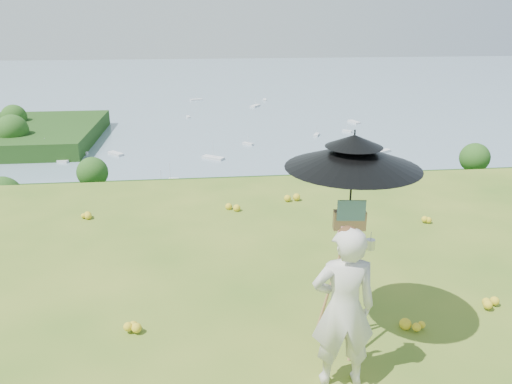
{
  "coord_description": "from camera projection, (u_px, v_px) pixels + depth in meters",
  "views": [
    {
      "loc": [
        -2.22,
        -3.29,
        3.34
      ],
      "look_at": [
        -1.46,
        3.52,
        0.9
      ],
      "focal_mm": 35.0,
      "sensor_mm": 36.0,
      "label": 1
    }
  ],
  "objects": [
    {
      "name": "forest_slope",
      "position": [
        234.0,
        379.0,
        46.94
      ],
      "size": [
        140.0,
        56.0,
        22.0
      ],
      "primitive_type": "cube",
      "color": "#16320D",
      "rests_on": "bay_water"
    },
    {
      "name": "shoreline_tier",
      "position": [
        219.0,
        254.0,
        86.73
      ],
      "size": [
        170.0,
        28.0,
        8.0
      ],
      "primitive_type": "cube",
      "color": "#6D6557",
      "rests_on": "bay_water"
    },
    {
      "name": "bay_water",
      "position": [
        205.0,
        97.0,
        240.53
      ],
      "size": [
        700.0,
        700.0,
        0.0
      ],
      "primitive_type": "plane",
      "color": "slate",
      "rests_on": "ground"
    },
    {
      "name": "slope_trees",
      "position": [
        232.0,
        244.0,
        42.24
      ],
      "size": [
        110.0,
        50.0,
        6.0
      ],
      "primitive_type": null,
      "color": "#154715",
      "rests_on": "forest_slope"
    },
    {
      "name": "harbor_town",
      "position": [
        218.0,
        220.0,
        84.55
      ],
      "size": [
        110.0,
        22.0,
        5.0
      ],
      "primitive_type": null,
      "color": "silver",
      "rests_on": "shoreline_tier"
    },
    {
      "name": "moored_boats",
      "position": [
        170.0,
        133.0,
        165.15
      ],
      "size": [
        140.0,
        140.0,
        0.7
      ],
      "primitive_type": null,
      "color": "silver",
      "rests_on": "bay_water"
    },
    {
      "name": "painter",
      "position": [
        343.0,
        308.0,
        4.54
      ],
      "size": [
        0.61,
        0.42,
        1.63
      ],
      "primitive_type": "imported",
      "rotation": [
        0.0,
        0.0,
        3.08
      ],
      "color": "beige",
      "rests_on": "ground"
    },
    {
      "name": "field_easel",
      "position": [
        346.0,
        274.0,
        5.1
      ],
      "size": [
        0.7,
        0.7,
        1.66
      ],
      "primitive_type": null,
      "rotation": [
        0.0,
        0.0,
        -0.12
      ],
      "color": "#94613E",
      "rests_on": "ground"
    },
    {
      "name": "sun_umbrella",
      "position": [
        352.0,
        179.0,
        4.79
      ],
      "size": [
        1.54,
        1.54,
        0.96
      ],
      "primitive_type": null,
      "rotation": [
        0.0,
        0.0,
        -0.21
      ],
      "color": "black",
      "rests_on": "field_easel"
    },
    {
      "name": "painter_cap",
      "position": [
        349.0,
        231.0,
        4.28
      ],
      "size": [
        0.23,
        0.25,
        0.1
      ],
      "primitive_type": null,
      "rotation": [
        0.0,
        0.0,
        -0.2
      ],
      "color": "#D87685",
      "rests_on": "painter"
    }
  ]
}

